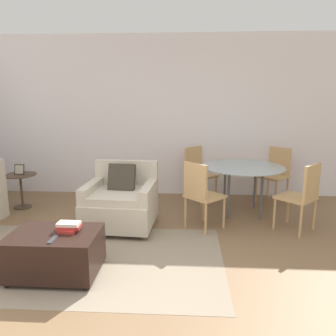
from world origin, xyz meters
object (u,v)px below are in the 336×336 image
Objects in this scene: ottoman at (55,252)px; dining_chair_far_right at (276,171)px; tv_remote_primary at (53,240)px; armchair at (121,202)px; dining_table at (243,171)px; side_table at (21,184)px; picture_frame at (19,169)px; dining_chair_near_left at (200,191)px; dining_chair_near_right at (303,193)px; dining_chair_far_left at (197,170)px; book_stack at (69,227)px.

ottoman is 3.72m from dining_chair_far_right.
armchair is at bearing 76.42° from tv_remote_primary.
tv_remote_primary is 0.14× the size of dining_table.
armchair is 1.84m from side_table.
dining_chair_near_left is (2.76, -0.72, -0.10)m from picture_frame.
tv_remote_primary is 0.19× the size of dining_chair_near_right.
dining_chair_far_left reaches higher than tv_remote_primary.
dining_chair_near_left is at bearing 40.04° from ottoman.
side_table is at bearing -171.94° from dining_chair_far_right.
book_stack is 1.50× the size of picture_frame.
dining_table is (1.69, 0.59, 0.31)m from armchair.
ottoman is at bearing -55.78° from side_table.
dining_chair_near_right is (4.05, -0.72, -0.10)m from picture_frame.
book_stack is 0.26× the size of dining_chair_near_left.
side_table is at bearing 158.83° from armchair.
side_table is 3.42m from dining_table.
book_stack is 0.23m from tv_remote_primary.
dining_chair_near_left is at bearing 180.00° from dining_chair_near_right.
book_stack is at bearing 70.82° from tv_remote_primary.
ottoman is 2.83m from dining_table.
dining_chair_near_right is (2.61, 1.15, 0.04)m from book_stack.
armchair is 1.63m from dining_chair_far_left.
book_stack is at bearing -52.35° from side_table.
dining_chair_near_left reaches higher than book_stack.
armchair is at bearing 72.59° from ottoman.
ottoman is 3.58× the size of book_stack.
tv_remote_primary is 3.01m from dining_chair_near_right.
dining_chair_near_right is 1.00× the size of dining_chair_far_right.
book_stack reaches higher than tv_remote_primary.
tv_remote_primary is 0.32× the size of side_table.
picture_frame is at bearing 169.96° from dining_chair_near_right.
armchair is at bearing -21.17° from picture_frame.
tv_remote_primary is 1.96m from dining_chair_near_left.
ottoman is 0.26m from tv_remote_primary.
ottoman is 0.93× the size of dining_chair_near_right.
picture_frame is 0.17× the size of dining_chair_far_left.
ottoman is at bearing -107.41° from armchair.
dining_chair_far_left reaches higher than book_stack.
dining_chair_far_left is at bearing 135.00° from dining_chair_near_right.
armchair reaches higher than dining_table.
armchair is at bearing 77.46° from book_stack.
picture_frame is at bearing 178.80° from dining_table.
tv_remote_primary is 0.19× the size of dining_chair_near_left.
dining_chair_far_right is (0.65, 0.65, -0.13)m from dining_table.
picture_frame is 2.85m from dining_chair_near_left.
side_table is at bearing 123.22° from tv_remote_primary.
dining_table is 0.92m from dining_chair_near_left.
tv_remote_primary is 2.50m from picture_frame.
dining_chair_near_left is at bearing -135.00° from dining_chair_far_right.
side_table reaches higher than book_stack.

